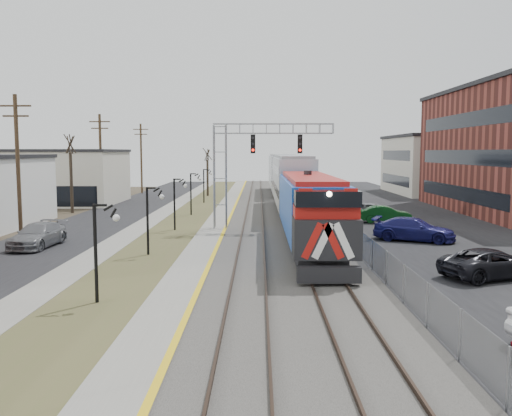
{
  "coord_description": "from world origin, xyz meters",
  "views": [
    {
      "loc": [
        2.45,
        -13.01,
        6.04
      ],
      "look_at": [
        2.27,
        19.9,
        2.6
      ],
      "focal_mm": 38.0,
      "sensor_mm": 36.0,
      "label": 1
    }
  ],
  "objects": [
    {
      "name": "parking_lot",
      "position": [
        16.0,
        35.0,
        0.02
      ],
      "size": [
        16.0,
        120.0,
        0.04
      ],
      "primitive_type": "cube",
      "color": "black",
      "rests_on": "ground"
    },
    {
      "name": "utility_poles",
      "position": [
        -14.5,
        25.0,
        5.0
      ],
      "size": [
        0.28,
        80.28,
        10.0
      ],
      "color": "#4C3823",
      "rests_on": "ground"
    },
    {
      "name": "track_far",
      "position": [
        5.5,
        35.0,
        0.28
      ],
      "size": [
        1.58,
        120.0,
        0.15
      ],
      "color": "#2D2119",
      "rests_on": "ballast_bed"
    },
    {
      "name": "grass_median",
      "position": [
        -4.0,
        35.0,
        0.03
      ],
      "size": [
        4.0,
        120.0,
        0.06
      ],
      "primitive_type": "cube",
      "color": "#4C4F2A",
      "rests_on": "ground"
    },
    {
      "name": "car_lot_f",
      "position": [
        13.15,
        32.5,
        0.71
      ],
      "size": [
        4.45,
        1.93,
        1.42
      ],
      "primitive_type": "imported",
      "rotation": [
        0.0,
        0.0,
        1.47
      ],
      "color": "#0B3A13",
      "rests_on": "ground"
    },
    {
      "name": "ground",
      "position": [
        0.0,
        0.0,
        0.0
      ],
      "size": [
        160.0,
        160.0,
        0.0
      ],
      "primitive_type": "plane",
      "color": "#473D2D",
      "rests_on": "ground"
    },
    {
      "name": "sidewalk",
      "position": [
        -7.0,
        35.0,
        0.04
      ],
      "size": [
        2.0,
        120.0,
        0.08
      ],
      "primitive_type": "cube",
      "color": "gray",
      "rests_on": "ground"
    },
    {
      "name": "platform",
      "position": [
        -1.0,
        35.0,
        0.12
      ],
      "size": [
        2.0,
        120.0,
        0.24
      ],
      "primitive_type": "cube",
      "color": "gray",
      "rests_on": "ground"
    },
    {
      "name": "car_lot_c",
      "position": [
        13.55,
        12.4,
        0.71
      ],
      "size": [
        5.57,
        3.99,
        1.41
      ],
      "primitive_type": "imported",
      "rotation": [
        0.0,
        0.0,
        1.93
      ],
      "color": "black",
      "rests_on": "ground"
    },
    {
      "name": "lampposts",
      "position": [
        -4.0,
        18.29,
        2.0
      ],
      "size": [
        0.14,
        62.14,
        4.0
      ],
      "color": "black",
      "rests_on": "ground"
    },
    {
      "name": "car_street_b",
      "position": [
        -11.49,
        20.63,
        0.76
      ],
      "size": [
        2.44,
        5.33,
        1.51
      ],
      "primitive_type": "imported",
      "rotation": [
        0.0,
        0.0,
        -0.06
      ],
      "color": "slate",
      "rests_on": "ground"
    },
    {
      "name": "ballast_bed",
      "position": [
        4.0,
        35.0,
        0.1
      ],
      "size": [
        8.0,
        120.0,
        0.2
      ],
      "primitive_type": "cube",
      "color": "#595651",
      "rests_on": "ground"
    },
    {
      "name": "signal_gantry",
      "position": [
        1.22,
        27.99,
        5.59
      ],
      "size": [
        9.0,
        1.07,
        8.15
      ],
      "color": "gray",
      "rests_on": "ground"
    },
    {
      "name": "train",
      "position": [
        5.5,
        43.05,
        2.88
      ],
      "size": [
        3.0,
        63.05,
        5.33
      ],
      "color": "#164AB6",
      "rests_on": "ground"
    },
    {
      "name": "car_lot_e",
      "position": [
        12.48,
        34.99,
        0.76
      ],
      "size": [
        4.82,
        3.51,
        1.52
      ],
      "primitive_type": "imported",
      "rotation": [
        0.0,
        0.0,
        1.14
      ],
      "color": "slate",
      "rests_on": "ground"
    },
    {
      "name": "track_near",
      "position": [
        2.0,
        35.0,
        0.28
      ],
      "size": [
        1.58,
        120.0,
        0.15
      ],
      "color": "#2D2119",
      "rests_on": "ballast_bed"
    },
    {
      "name": "car_lot_d",
      "position": [
        12.9,
        23.14,
        0.78
      ],
      "size": [
        5.81,
        4.18,
        1.56
      ],
      "primitive_type": "imported",
      "rotation": [
        0.0,
        0.0,
        1.16
      ],
      "color": "navy",
      "rests_on": "ground"
    },
    {
      "name": "street_west",
      "position": [
        -11.5,
        35.0,
        0.02
      ],
      "size": [
        7.0,
        120.0,
        0.04
      ],
      "primitive_type": "cube",
      "color": "black",
      "rests_on": "ground"
    },
    {
      "name": "fence",
      "position": [
        8.2,
        35.0,
        0.8
      ],
      "size": [
        0.04,
        120.0,
        1.6
      ],
      "primitive_type": "cube",
      "color": "gray",
      "rests_on": "ground"
    },
    {
      "name": "platform_edge",
      "position": [
        -0.12,
        35.0,
        0.24
      ],
      "size": [
        0.24,
        120.0,
        0.01
      ],
      "primitive_type": "cube",
      "color": "gold",
      "rests_on": "platform"
    },
    {
      "name": "bare_trees",
      "position": [
        -12.66,
        38.91,
        2.7
      ],
      "size": [
        12.3,
        42.3,
        5.95
      ],
      "color": "#382D23",
      "rests_on": "ground"
    }
  ]
}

